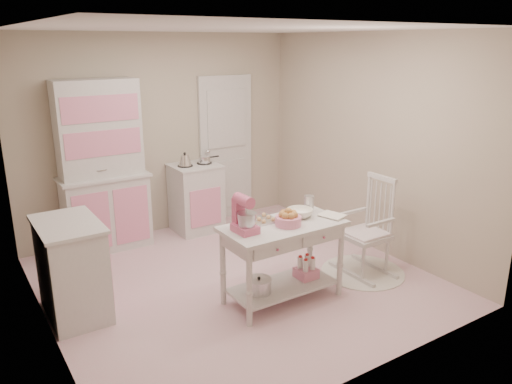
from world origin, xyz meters
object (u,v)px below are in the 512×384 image
(rocking_chair, at_px, (366,226))
(bread_basket, at_px, (288,221))
(base_cabinet, at_px, (72,269))
(work_table, at_px, (283,262))
(stand_mixer, at_px, (245,215))
(stove, at_px, (196,198))
(hutch, at_px, (103,167))

(rocking_chair, distance_m, bread_basket, 1.13)
(rocking_chair, bearing_deg, base_cabinet, 163.68)
(work_table, height_order, stand_mixer, stand_mixer)
(stove, height_order, bread_basket, stove)
(base_cabinet, bearing_deg, rocking_chair, -16.19)
(hutch, height_order, stand_mixer, hutch)
(base_cabinet, xyz_separation_m, bread_basket, (1.82, -0.89, 0.39))
(stove, distance_m, rocking_chair, 2.41)
(hutch, height_order, work_table, hutch)
(hutch, height_order, base_cabinet, hutch)
(hutch, distance_m, rocking_chair, 3.17)
(stand_mixer, bearing_deg, rocking_chair, -3.03)
(stove, bearing_deg, work_table, -93.92)
(hutch, bearing_deg, base_cabinet, -118.04)
(base_cabinet, distance_m, stand_mixer, 1.69)
(rocking_chair, bearing_deg, work_table, 179.43)
(base_cabinet, height_order, bread_basket, base_cabinet)
(hutch, height_order, rocking_chair, hutch)
(stand_mixer, relative_size, bread_basket, 1.36)
(work_table, bearing_deg, base_cabinet, 155.11)
(stove, bearing_deg, rocking_chair, -66.62)
(bread_basket, bearing_deg, base_cabinet, 154.06)
(rocking_chair, xyz_separation_m, bread_basket, (-1.09, -0.04, 0.30))
(stove, bearing_deg, bread_basket, -93.33)
(base_cabinet, xyz_separation_m, stand_mixer, (1.38, -0.82, 0.51))
(bread_basket, bearing_deg, hutch, 114.87)
(base_cabinet, relative_size, rocking_chair, 0.84)
(rocking_chair, distance_m, work_table, 1.12)
(hutch, xyz_separation_m, rocking_chair, (2.16, -2.26, -0.49))
(stand_mixer, bearing_deg, work_table, -4.69)
(base_cabinet, bearing_deg, work_table, -24.89)
(base_cabinet, xyz_separation_m, work_table, (1.80, -0.84, -0.06))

